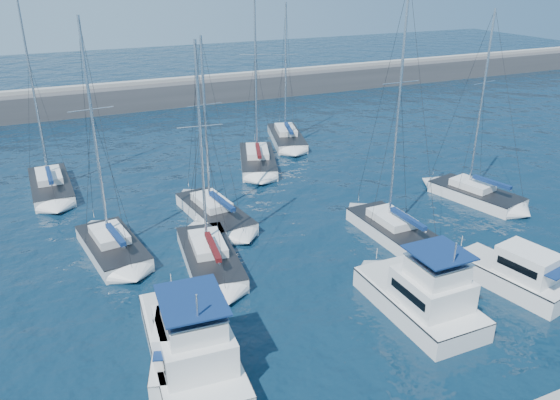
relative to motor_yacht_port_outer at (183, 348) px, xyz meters
name	(u,v)px	position (x,y,z in m)	size (l,w,h in m)	color
ground	(348,307)	(9.58, 0.86, -0.94)	(220.00, 220.00, 0.00)	black
breakwater	(149,98)	(9.58, 52.86, 0.11)	(160.00, 6.00, 4.45)	#424244
motor_yacht_port_outer	(183,348)	(0.00, 0.00, 0.00)	(4.43, 6.51, 3.20)	silver
motor_yacht_port_inner	(192,346)	(0.34, -0.28, 0.19)	(4.39, 9.56, 4.69)	silver
motor_yacht_stbd_inner	(423,297)	(12.76, -1.47, 0.19)	(3.68, 7.56, 4.69)	silver
motor_yacht_stbd_outer	(516,275)	(19.29, -1.60, 0.00)	(3.70, 6.93, 3.20)	silver
sailboat_mid_a	(112,247)	(-1.39, 12.48, -0.40)	(4.02, 7.54, 15.28)	silver
sailboat_mid_b	(210,257)	(4.00, 8.55, -0.43)	(3.94, 8.31, 14.11)	silver
sailboat_mid_c	(215,213)	(6.39, 14.88, -0.43)	(3.95, 8.46, 13.56)	silver
sailboat_mid_d	(395,229)	(16.91, 6.91, -0.39)	(3.29, 7.83, 17.11)	silver
sailboat_mid_e	(476,194)	(26.65, 9.53, -0.41)	(4.65, 7.73, 15.02)	silver
sailboat_back_a	(51,185)	(-4.40, 25.72, -0.39)	(3.25, 8.65, 17.23)	silver
sailboat_back_b	(258,160)	(13.85, 24.59, -0.41)	(5.83, 9.28, 16.33)	silver
sailboat_back_c	(287,137)	(19.48, 30.15, -0.43)	(5.28, 9.08, 14.52)	silver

